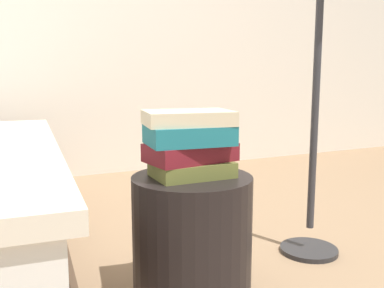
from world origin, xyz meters
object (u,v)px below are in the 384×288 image
(book_olive, at_px, (193,169))
(book_maroon, at_px, (190,152))
(side_table, at_px, (192,239))
(book_cream, at_px, (188,118))
(book_teal, at_px, (188,135))

(book_olive, height_order, book_maroon, book_maroon)
(side_table, distance_m, book_cream, 0.40)
(side_table, relative_size, book_olive, 1.73)
(side_table, relative_size, book_cream, 1.56)
(side_table, xyz_separation_m, book_cream, (-0.01, 0.01, 0.40))
(book_maroon, bearing_deg, book_teal, -146.56)
(side_table, bearing_deg, book_teal, 157.80)
(book_maroon, height_order, book_cream, book_cream)
(side_table, bearing_deg, book_olive, 18.27)
(book_olive, bearing_deg, book_teal, 168.67)
(book_olive, bearing_deg, side_table, -161.25)
(book_teal, bearing_deg, book_olive, -5.95)
(side_table, xyz_separation_m, book_olive, (0.00, 0.00, 0.23))
(book_maroon, bearing_deg, book_olive, -71.33)
(book_olive, xyz_separation_m, book_teal, (-0.01, 0.00, 0.11))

